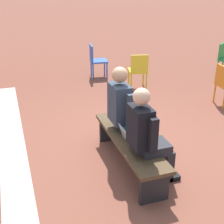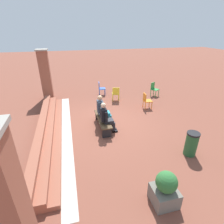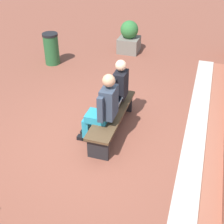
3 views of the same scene
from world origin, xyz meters
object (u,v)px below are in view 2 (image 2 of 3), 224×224
Objects in this scene: laptop at (103,118)px; planter at (165,189)px; plastic_chair_mid_courtyard at (146,100)px; person_adult at (103,109)px; plastic_chair_far_left at (116,93)px; person_student at (106,117)px; plastic_chair_far_right at (101,88)px; plastic_chair_near_bench_right at (154,88)px; bench at (103,120)px; litter_bin at (191,144)px.

planter reaches higher than laptop.
person_adult is at bearing 113.39° from plastic_chair_mid_courtyard.
plastic_chair_far_left is at bearing 41.44° from plastic_chair_mid_courtyard.
person_student is at bearing 10.45° from planter.
person_student is 1.59× the size of plastic_chair_mid_courtyard.
person_student is at bearing 171.75° from plastic_chair_far_right.
plastic_chair_far_right is at bearing 73.60° from plastic_chair_near_bench_right.
planter is at bearing -169.68° from bench.
person_adult is 1.65× the size of plastic_chair_mid_courtyard.
litter_bin is (1.44, -1.80, -0.00)m from planter.
person_adult is at bearing 8.68° from planter.
bench is 0.49m from person_adult.
plastic_chair_near_bench_right is (1.72, -1.31, 0.00)m from plastic_chair_mid_courtyard.
laptop is at bearing 13.12° from person_student.
plastic_chair_mid_courtyard and plastic_chair_far_right have the same top height.
laptop is 0.38× the size of plastic_chair_near_bench_right.
bench is 5.62× the size of laptop.
person_student reaches higher than litter_bin.
plastic_chair_near_bench_right is (2.85, -3.92, -0.25)m from person_adult.
planter reaches higher than plastic_chair_mid_courtyard.
plastic_chair_mid_courtyard is 0.89× the size of planter.
plastic_chair_near_bench_right is at bearing -84.46° from plastic_chair_far_left.
planter is at bearing 174.42° from plastic_chair_far_left.
planter reaches higher than bench.
plastic_chair_far_right is (4.53, -0.66, -0.23)m from person_student.
person_adult reaches higher than laptop.
plastic_chair_near_bench_right reaches higher than laptop.
person_student is 3.21m from plastic_chair_mid_courtyard.
plastic_chair_mid_courtyard is (1.44, -2.68, 0.13)m from bench.
person_adult is 4.33m from planter.
person_adult is 4.33× the size of laptop.
plastic_chair_near_bench_right is (3.57, -3.92, -0.23)m from person_student.
bench is 0.17m from laptop.
person_adult reaches higher than person_student.
plastic_chair_near_bench_right is (3.15, -3.99, 0.13)m from bench.
laptop is 3.96m from planter.
litter_bin is (-6.63, -1.80, -0.05)m from plastic_chair_far_right.
laptop is 0.38× the size of plastic_chair_far_right.
person_adult is 1.65× the size of plastic_chair_far_right.
plastic_chair_far_left is 0.89× the size of planter.
person_student is 1.59× the size of plastic_chair_near_bench_right.
litter_bin reaches higher than plastic_chair_near_bench_right.
person_adult reaches higher than plastic_chair_far_right.
litter_bin is at bearing -51.30° from planter.
litter_bin is at bearing 165.51° from plastic_chair_near_bench_right.
plastic_chair_near_bench_right and plastic_chair_far_left have the same top height.
plastic_chair_near_bench_right is at bearing -37.28° from plastic_chair_mid_courtyard.
laptop is 4.25m from plastic_chair_far_right.
litter_bin reaches higher than bench.
plastic_chair_mid_courtyard reaches higher than laptop.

